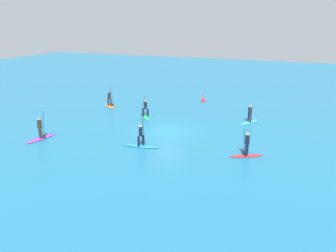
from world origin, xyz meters
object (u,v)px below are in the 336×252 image
at_px(surfer_on_teal_board, 250,117).
at_px(surfer_on_green_board, 146,112).
at_px(surfer_on_orange_board, 110,102).
at_px(marker_buoy, 203,100).
at_px(surfer_on_purple_board, 40,134).
at_px(surfer_on_blue_board, 141,142).
at_px(surfer_on_red_board, 247,149).

height_order(surfer_on_teal_board, surfer_on_green_board, surfer_on_green_board).
xyz_separation_m(surfer_on_orange_board, marker_buoy, (9.08, 6.47, -0.34)).
distance_m(surfer_on_purple_board, surfer_on_teal_board, 19.07).
bearing_deg(marker_buoy, surfer_on_green_board, -109.93).
relative_size(surfer_on_blue_board, marker_buoy, 2.61).
height_order(surfer_on_teal_board, surfer_on_orange_board, surfer_on_orange_board).
bearing_deg(surfer_on_blue_board, surfer_on_red_board, 0.61).
distance_m(surfer_on_teal_board, surfer_on_orange_board, 15.98).
xyz_separation_m(surfer_on_red_board, marker_buoy, (-8.41, 16.17, -0.40)).
height_order(surfer_on_teal_board, surfer_on_blue_board, surfer_on_blue_board).
bearing_deg(surfer_on_green_board, marker_buoy, -55.18).
bearing_deg(surfer_on_orange_board, marker_buoy, 76.52).
height_order(surfer_on_orange_board, surfer_on_blue_board, surfer_on_blue_board).
height_order(surfer_on_blue_board, marker_buoy, surfer_on_blue_board).
bearing_deg(surfer_on_purple_board, surfer_on_green_board, -20.65).
relative_size(surfer_on_teal_board, surfer_on_green_board, 0.96).
height_order(surfer_on_orange_board, surfer_on_green_board, surfer_on_orange_board).
height_order(surfer_on_purple_board, surfer_on_blue_board, surfer_on_purple_board).
bearing_deg(surfer_on_green_board, surfer_on_red_board, -156.71).
relative_size(surfer_on_teal_board, surfer_on_orange_board, 0.97).
bearing_deg(surfer_on_orange_board, surfer_on_red_board, 12.01).
distance_m(surfer_on_orange_board, surfer_on_green_board, 6.34).
bearing_deg(surfer_on_teal_board, surfer_on_blue_board, 170.86).
distance_m(surfer_on_orange_board, surfer_on_blue_board, 14.39).
bearing_deg(surfer_on_blue_board, surfer_on_teal_board, 50.09).
xyz_separation_m(surfer_on_orange_board, surfer_on_red_board, (17.49, -9.70, 0.06)).
relative_size(surfer_on_orange_board, marker_buoy, 2.29).
bearing_deg(marker_buoy, surfer_on_teal_board, -45.94).
xyz_separation_m(surfer_on_purple_board, surfer_on_green_board, (4.91, 9.77, 0.04)).
distance_m(surfer_on_purple_board, surfer_on_green_board, 10.94).
xyz_separation_m(surfer_on_green_board, surfer_on_blue_board, (3.68, -8.28, -0.08)).
relative_size(surfer_on_purple_board, surfer_on_blue_board, 1.04).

